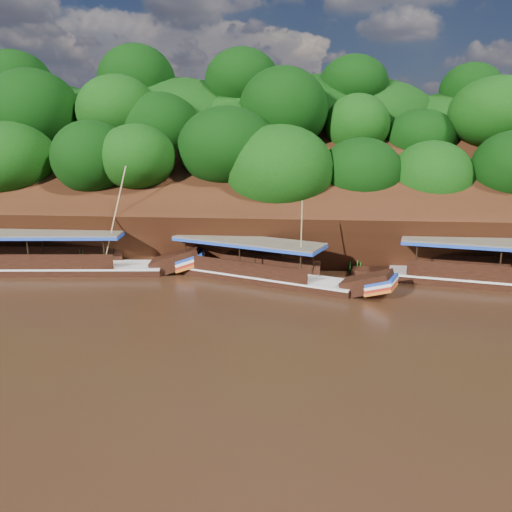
% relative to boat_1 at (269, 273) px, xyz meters
% --- Properties ---
extents(ground, '(160.00, 160.00, 0.00)m').
position_rel_boat_1_xyz_m(ground, '(-0.21, -7.01, -0.56)').
color(ground, black).
rests_on(ground, ground).
extents(riverbank, '(120.00, 30.06, 19.40)m').
position_rel_boat_1_xyz_m(riverbank, '(-0.22, 15.71, 1.32)').
color(riverbank, '#32180B').
rests_on(riverbank, ground).
extents(boat_1, '(14.17, 7.20, 5.76)m').
position_rel_boat_1_xyz_m(boat_1, '(0.00, 0.00, 0.00)').
color(boat_1, black).
rests_on(boat_1, ground).
extents(boat_2, '(17.45, 4.03, 7.39)m').
position_rel_boat_1_xyz_m(boat_2, '(-13.46, 0.83, 0.05)').
color(boat_2, black).
rests_on(boat_2, ground).
extents(reeds, '(49.54, 2.16, 2.05)m').
position_rel_boat_1_xyz_m(reeds, '(-3.12, 2.56, 0.33)').
color(reeds, '#1C5F17').
rests_on(reeds, ground).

